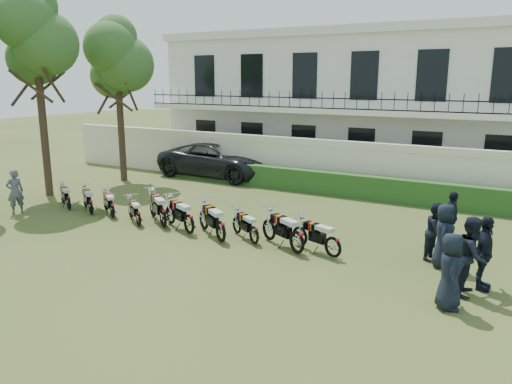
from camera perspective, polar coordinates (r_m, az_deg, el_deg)
ground at (r=16.46m, az=-4.47°, el=-4.83°), size 100.00×100.00×0.00m
perimeter_wall at (r=23.06m, az=6.73°, el=3.26°), size 30.00×0.35×2.30m
hedge at (r=22.08m, az=8.25°, el=1.01°), size 18.00×0.60×1.00m
building at (r=28.34m, az=11.69°, el=10.04°), size 20.40×9.60×7.40m
tree_west_mid at (r=23.08m, az=-23.91°, el=15.99°), size 3.40×3.20×8.82m
tree_west_near at (r=25.30m, az=-15.56°, el=14.47°), size 3.40×3.20×7.90m
motorcycle_0 at (r=20.52m, az=-20.66°, el=-0.78°), size 1.57×0.94×0.96m
motorcycle_1 at (r=19.52m, az=-18.38°, el=-1.22°), size 1.58×1.05×0.99m
motorcycle_2 at (r=18.82m, az=-16.12°, el=-1.64°), size 1.52×1.03×0.96m
motorcycle_3 at (r=17.57m, az=-13.31°, el=-2.56°), size 1.45×1.00×0.92m
motorcycle_4 at (r=17.22m, az=-10.59°, el=-2.37°), size 1.79×1.30×1.15m
motorcycle_5 at (r=16.36m, az=-7.68°, el=-3.12°), size 1.91×1.03×1.13m
motorcycle_6 at (r=15.45m, az=-4.07°, el=-3.94°), size 1.83×1.26×1.16m
motorcycle_7 at (r=15.28m, az=-0.23°, el=-4.45°), size 1.54×1.02×0.96m
motorcycle_8 at (r=14.48m, az=4.70°, el=-5.11°), size 1.93×1.11×1.16m
motorcycle_9 at (r=14.30m, az=8.81°, el=-5.67°), size 1.85×0.84×1.05m
suv at (r=25.72m, az=-4.24°, el=3.67°), size 6.40×3.00×1.77m
inspector at (r=20.74m, az=-25.82°, el=0.03°), size 0.59×0.71×1.68m
officer_0 at (r=11.85m, az=21.31°, el=-8.44°), size 0.77×0.97×1.74m
officer_1 at (r=12.77m, az=23.44°, el=-6.72°), size 0.74×0.94×1.90m
officer_2 at (r=13.19m, az=24.61°, el=-6.40°), size 0.46×1.07×1.82m
officer_3 at (r=14.32m, az=20.71°, el=-4.70°), size 0.62×0.89×1.76m
officer_4 at (r=14.86m, az=19.93°, el=-4.25°), size 0.78×0.91×1.64m
officer_5 at (r=16.47m, az=21.46°, el=-2.73°), size 0.58×1.02×1.64m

